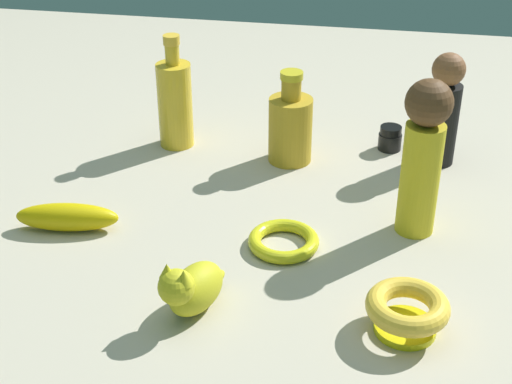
{
  "coord_description": "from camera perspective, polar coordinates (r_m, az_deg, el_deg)",
  "views": [
    {
      "loc": [
        -1.04,
        -0.19,
        0.66
      ],
      "look_at": [
        0.0,
        0.0,
        0.04
      ],
      "focal_mm": 53.2,
      "sensor_mm": 36.0,
      "label": 1
    }
  ],
  "objects": [
    {
      "name": "bottle_tall",
      "position": [
        1.44,
        -6.11,
        6.74
      ],
      "size": [
        0.07,
        0.07,
        0.22
      ],
      "color": "gold",
      "rests_on": "ground"
    },
    {
      "name": "person_figure_child",
      "position": [
        1.4,
        13.92,
        6.06
      ],
      "size": [
        0.08,
        0.08,
        0.21
      ],
      "color": "black",
      "rests_on": "ground"
    },
    {
      "name": "bangle",
      "position": [
        1.16,
        2.09,
        -3.7
      ],
      "size": [
        0.11,
        0.11,
        0.02
      ],
      "primitive_type": "torus",
      "color": "yellow",
      "rests_on": "ground"
    },
    {
      "name": "person_figure_adult",
      "position": [
        1.16,
        12.44,
        2.84
      ],
      "size": [
        0.07,
        0.07,
        0.25
      ],
      "color": "gold",
      "rests_on": "ground"
    },
    {
      "name": "ground",
      "position": [
        1.24,
        0.0,
        -1.7
      ],
      "size": [
        2.0,
        2.0,
        0.0
      ],
      "primitive_type": "plane",
      "color": "#BCB29E"
    },
    {
      "name": "banana",
      "position": [
        1.23,
        -14.01,
        -1.84
      ],
      "size": [
        0.07,
        0.17,
        0.05
      ],
      "primitive_type": "ellipsoid",
      "rotation": [
        0.0,
        0.0,
        1.71
      ],
      "color": "#D0B308",
      "rests_on": "ground"
    },
    {
      "name": "nail_polish_jar",
      "position": [
        1.46,
        10.05,
        4.01
      ],
      "size": [
        0.04,
        0.04,
        0.05
      ],
      "color": "black",
      "rests_on": "ground"
    },
    {
      "name": "cat_figurine",
      "position": [
        1.02,
        -4.87,
        -7.16
      ],
      "size": [
        0.13,
        0.09,
        0.09
      ],
      "color": "gold",
      "rests_on": "ground"
    },
    {
      "name": "bowl",
      "position": [
        1.01,
        11.3,
        -8.69
      ],
      "size": [
        0.11,
        0.11,
        0.05
      ],
      "color": "yellow",
      "rests_on": "ground"
    },
    {
      "name": "bottle_short",
      "position": [
        1.38,
        2.6,
        4.95
      ],
      "size": [
        0.08,
        0.08,
        0.17
      ],
      "color": "gold",
      "rests_on": "ground"
    }
  ]
}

